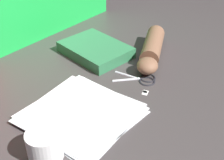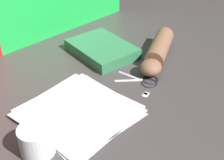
# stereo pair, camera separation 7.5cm
# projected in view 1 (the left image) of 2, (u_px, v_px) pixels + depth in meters

# --- Properties ---
(ground_plane) EXTENTS (6.00, 6.00, 0.00)m
(ground_plane) POSITION_uv_depth(u_px,v_px,m) (107.00, 95.00, 1.01)
(ground_plane) COLOR #3D3838
(paper_stack) EXTENTS (0.31, 0.32, 0.01)m
(paper_stack) POSITION_uv_depth(u_px,v_px,m) (81.00, 113.00, 0.92)
(paper_stack) COLOR white
(paper_stack) RESTS_ON ground_plane
(book_closed) EXTENTS (0.23, 0.28, 0.04)m
(book_closed) POSITION_uv_depth(u_px,v_px,m) (95.00, 50.00, 1.22)
(book_closed) COLOR #2D7247
(book_closed) RESTS_ON ground_plane
(scissors) EXTENTS (0.13, 0.16, 0.01)m
(scissors) POSITION_uv_depth(u_px,v_px,m) (142.00, 78.00, 1.08)
(scissors) COLOR silver
(scissors) RESTS_ON ground_plane
(hand_forearm) EXTENTS (0.32, 0.19, 0.07)m
(hand_forearm) POSITION_uv_depth(u_px,v_px,m) (152.00, 50.00, 1.19)
(hand_forearm) COLOR brown
(hand_forearm) RESTS_ON ground_plane
(paper_scrap_near) EXTENTS (0.03, 0.02, 0.00)m
(paper_scrap_near) POSITION_uv_depth(u_px,v_px,m) (145.00, 93.00, 1.01)
(paper_scrap_near) COLOR white
(paper_scrap_near) RESTS_ON ground_plane
(paper_scrap_mid) EXTENTS (0.01, 0.02, 0.00)m
(paper_scrap_mid) POSITION_uv_depth(u_px,v_px,m) (145.00, 92.00, 1.02)
(paper_scrap_mid) COLOR white
(paper_scrap_mid) RESTS_ON ground_plane
(mug) EXTENTS (0.09, 0.09, 0.08)m
(mug) POSITION_uv_depth(u_px,v_px,m) (45.00, 145.00, 0.77)
(mug) COLOR white
(mug) RESTS_ON ground_plane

